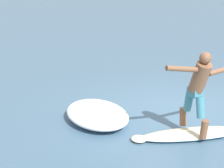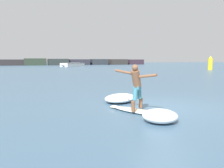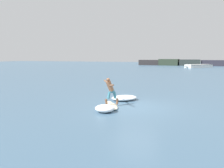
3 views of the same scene
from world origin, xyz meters
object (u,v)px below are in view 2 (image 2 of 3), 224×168
(surfboard, at_px, (136,111))
(fishing_boat_near_jetty, at_px, (72,65))
(channel_marker_buoy, at_px, (210,64))
(surfer, at_px, (136,84))

(surfboard, xyz_separation_m, fishing_boat_near_jetty, (5.51, 48.85, 0.41))
(fishing_boat_near_jetty, xyz_separation_m, channel_marker_buoy, (19.23, -26.10, 0.64))
(surfboard, bearing_deg, channel_marker_buoy, 42.59)
(surfboard, distance_m, fishing_boat_near_jetty, 49.16)
(fishing_boat_near_jetty, bearing_deg, channel_marker_buoy, -53.62)
(channel_marker_buoy, bearing_deg, surfboard, -137.41)
(surfboard, bearing_deg, surfer, -116.45)
(surfer, xyz_separation_m, channel_marker_buoy, (24.79, 22.84, 0.07))
(fishing_boat_near_jetty, bearing_deg, surfboard, -96.44)
(channel_marker_buoy, bearing_deg, surfer, -137.34)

